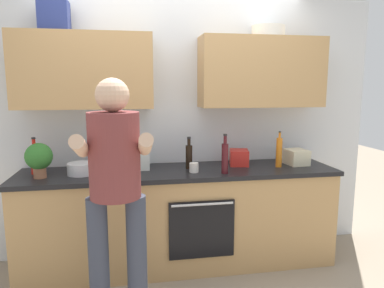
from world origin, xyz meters
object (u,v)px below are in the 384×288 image
Objects in this scene: grocery_bag_crisps at (239,157)px; mixing_bowl at (81,169)px; bottle_hotsauce at (35,159)px; cup_coffee at (194,168)px; person_standing at (115,183)px; bottle_juice at (279,152)px; grocery_bag_produce at (136,160)px; bottle_soda at (127,166)px; grocery_bag_rice at (296,157)px; bottle_wine at (225,157)px; cup_stoneware at (110,165)px; bottle_soy at (189,156)px; potted_herb at (39,158)px.

mixing_bowl is at bearing -175.32° from grocery_bag_crisps.
bottle_hotsauce is 1.36m from cup_coffee.
mixing_bowl is at bearing 113.24° from person_standing.
grocery_bag_produce is at bearing 174.09° from bottle_juice.
bottle_soda is 1.40m from bottle_juice.
grocery_bag_rice is at bearing -0.92° from bottle_hotsauce.
person_standing is 1.06m from bottle_wine.
person_standing is 0.85m from grocery_bag_produce.
bottle_juice reaches higher than cup_stoneware.
person_standing is at bearing -128.87° from bottle_soy.
grocery_bag_rice is at bearing -1.25° from cup_stoneware.
cup_coffee is 1.29m from potted_herb.
grocery_bag_crisps is 0.80× the size of grocery_bag_produce.
bottle_hotsauce is 1.25× the size of grocery_bag_produce.
mixing_bowl is (-0.38, 0.15, -0.04)m from bottle_soda.
potted_herb is at bearing -178.75° from bottle_juice.
bottle_juice is (1.40, 0.13, 0.05)m from bottle_soda.
grocery_bag_rice is (2.38, -0.04, -0.05)m from bottle_hotsauce.
cup_stoneware is 0.25m from mixing_bowl.
mixing_bowl is (-0.94, -0.06, -0.07)m from bottle_soy.
bottle_soda is at bearing -174.12° from cup_coffee.
bottle_wine is (0.83, -0.03, 0.05)m from bottle_soda.
mixing_bowl is at bearing -166.01° from grocery_bag_produce.
person_standing is 1.84m from grocery_bag_rice.
bottle_juice is 1.16× the size of potted_herb.
cup_coffee is at bearing 5.88° from bottle_soda.
bottle_hotsauce reaches higher than mixing_bowl.
cup_stoneware reaches higher than cup_coffee.
grocery_bag_rice is at bearing 2.81° from potted_herb.
grocery_bag_crisps is (-0.34, 0.14, -0.07)m from bottle_juice.
mixing_bowl is at bearing 171.57° from bottle_wine.
bottle_hotsauce is at bearing -179.99° from cup_stoneware.
bottle_wine is 4.17× the size of cup_coffee.
cup_stoneware is at bearing 166.32° from cup_coffee.
bottle_soy is 0.17m from cup_coffee.
grocery_bag_crisps is at bearing 14.34° from bottle_soda.
cup_coffee is 0.41× the size of grocery_bag_crisps.
grocery_bag_produce is (0.22, 0.03, 0.03)m from cup_stoneware.
person_standing is at bearing -148.95° from bottle_wine.
bottle_juice is 1.78m from mixing_bowl.
bottle_wine is at bearing -21.33° from grocery_bag_produce.
person_standing reaches higher than cup_coffee.
grocery_bag_produce is at bearing 73.61° from bottle_soda.
bottle_juice is (2.17, -0.11, 0.01)m from bottle_hotsauce.
bottle_soy is 2.67× the size of cup_stoneware.
grocery_bag_crisps is at bearing 0.16° from grocery_bag_produce.
grocery_bag_produce is (0.78, 0.18, -0.08)m from potted_herb.
bottle_juice reaches higher than potted_herb.
bottle_juice is at bearing -162.10° from grocery_bag_rice.
mixing_bowl is (-0.31, 0.72, -0.06)m from person_standing.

